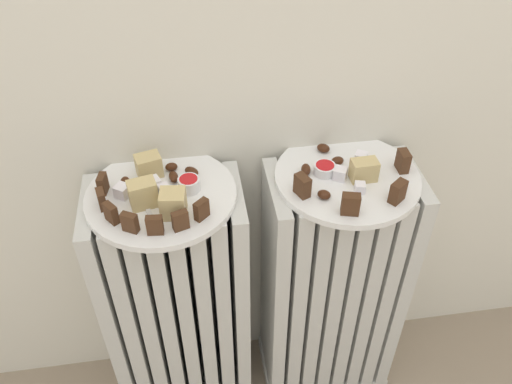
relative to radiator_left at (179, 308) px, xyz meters
name	(u,v)px	position (x,y,z in m)	size (l,w,h in m)	color
radiator_left	(179,308)	(0.00, 0.00, 0.00)	(0.30, 0.18, 0.63)	silver
radiator_right	(331,289)	(0.34, 0.00, 0.00)	(0.30, 0.18, 0.63)	silver
plate_left	(161,195)	(0.00, 0.00, 0.32)	(0.27, 0.27, 0.01)	white
plate_right	(347,177)	(0.34, 0.00, 0.32)	(0.27, 0.27, 0.01)	white
dark_cake_slice_left_0	(103,184)	(-0.10, 0.02, 0.35)	(0.03, 0.01, 0.04)	#472B19
dark_cake_slice_left_1	(102,199)	(-0.10, -0.02, 0.35)	(0.03, 0.01, 0.04)	#472B19
dark_cake_slice_left_2	(111,213)	(-0.08, -0.06, 0.35)	(0.03, 0.01, 0.04)	#472B19
dark_cake_slice_left_3	(130,223)	(-0.05, -0.09, 0.35)	(0.03, 0.01, 0.04)	#472B19
dark_cake_slice_left_4	(155,225)	(-0.01, -0.10, 0.35)	(0.03, 0.01, 0.04)	#472B19
dark_cake_slice_left_5	(180,221)	(0.03, -0.10, 0.35)	(0.03, 0.01, 0.04)	#472B19
dark_cake_slice_left_6	(201,210)	(0.07, -0.07, 0.35)	(0.03, 0.01, 0.04)	#472B19
marble_cake_slice_left_0	(143,194)	(-0.03, -0.03, 0.36)	(0.05, 0.03, 0.05)	tan
marble_cake_slice_left_1	(149,166)	(-0.02, 0.05, 0.35)	(0.04, 0.03, 0.04)	tan
marble_cake_slice_left_2	(173,203)	(0.02, -0.06, 0.35)	(0.04, 0.04, 0.05)	tan
turkish_delight_left_0	(122,191)	(-0.06, 0.00, 0.34)	(0.02, 0.02, 0.02)	white
turkish_delight_left_1	(164,190)	(0.01, 0.00, 0.34)	(0.02, 0.02, 0.02)	white
turkish_delight_left_2	(153,184)	(-0.01, 0.01, 0.34)	(0.02, 0.02, 0.02)	white
medjool_date_left_0	(171,167)	(0.02, 0.06, 0.34)	(0.02, 0.02, 0.02)	#3D1E0F
medjool_date_left_1	(125,182)	(-0.06, 0.03, 0.34)	(0.03, 0.02, 0.02)	#3D1E0F
medjool_date_left_2	(192,172)	(0.06, 0.04, 0.34)	(0.03, 0.02, 0.01)	#3D1E0F
medjool_date_left_3	(174,177)	(0.02, 0.03, 0.34)	(0.03, 0.02, 0.02)	#3D1E0F
jam_bowl_left	(189,184)	(0.05, 0.00, 0.34)	(0.04, 0.04, 0.03)	white
dark_cake_slice_right_0	(302,186)	(0.25, -0.04, 0.35)	(0.03, 0.02, 0.04)	#472B19
dark_cake_slice_right_1	(351,204)	(0.32, -0.10, 0.35)	(0.03, 0.02, 0.04)	#472B19
dark_cake_slice_right_2	(398,192)	(0.40, -0.08, 0.35)	(0.03, 0.02, 0.04)	#472B19
dark_cake_slice_right_3	(403,161)	(0.44, 0.00, 0.35)	(0.03, 0.02, 0.04)	#472B19
marble_cake_slice_right_0	(364,170)	(0.36, -0.02, 0.35)	(0.05, 0.03, 0.04)	tan
turkish_delight_right_0	(360,188)	(0.35, -0.05, 0.34)	(0.02, 0.02, 0.02)	white
turkish_delight_right_1	(340,174)	(0.32, -0.01, 0.34)	(0.02, 0.02, 0.02)	white
turkish_delight_right_2	(361,158)	(0.38, 0.03, 0.34)	(0.02, 0.02, 0.02)	white
medjool_date_right_0	(337,161)	(0.33, 0.03, 0.34)	(0.02, 0.02, 0.01)	#3D1E0F
medjool_date_right_1	(324,195)	(0.28, -0.06, 0.34)	(0.02, 0.02, 0.01)	#3D1E0F
medjool_date_right_2	(306,170)	(0.27, 0.02, 0.34)	(0.03, 0.02, 0.02)	#3D1E0F
medjool_date_right_3	(323,148)	(0.31, 0.08, 0.34)	(0.03, 0.02, 0.02)	#3D1E0F
jam_bowl_right	(325,169)	(0.30, 0.01, 0.34)	(0.04, 0.04, 0.02)	white
fork	(142,195)	(-0.03, 0.00, 0.33)	(0.04, 0.10, 0.00)	silver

